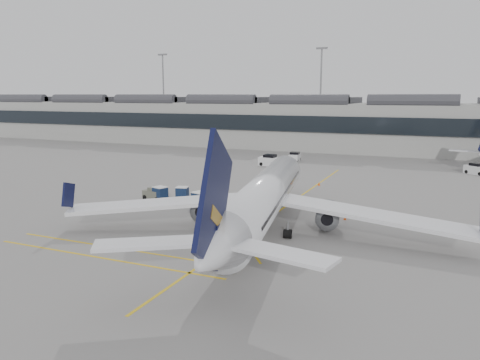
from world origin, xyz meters
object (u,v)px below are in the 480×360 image
at_px(belt_loader, 239,207).
at_px(pushback_tug, 155,194).
at_px(airliner_main, 263,198).
at_px(ramp_agent_a, 261,202).
at_px(ramp_agent_b, 237,201).
at_px(baggage_cart_a, 237,206).

height_order(belt_loader, pushback_tug, belt_loader).
relative_size(airliner_main, ramp_agent_a, 23.04).
xyz_separation_m(ramp_agent_a, pushback_tug, (-14.08, -0.28, -0.19)).
height_order(belt_loader, ramp_agent_b, belt_loader).
bearing_deg(ramp_agent_b, pushback_tug, -0.77).
height_order(airliner_main, baggage_cart_a, airliner_main).
distance_m(ramp_agent_a, pushback_tug, 14.08).
relative_size(airliner_main, ramp_agent_b, 23.62).
xyz_separation_m(ramp_agent_a, ramp_agent_b, (-2.76, -0.64, -0.02)).
bearing_deg(ramp_agent_a, pushback_tug, 120.40).
xyz_separation_m(belt_loader, ramp_agent_b, (-0.73, 1.05, 0.33)).
relative_size(belt_loader, ramp_agent_b, 2.66).
xyz_separation_m(baggage_cart_a, ramp_agent_a, (1.66, 2.95, -0.06)).
distance_m(belt_loader, pushback_tug, 12.13).
height_order(baggage_cart_a, pushback_tug, baggage_cart_a).
distance_m(baggage_cart_a, ramp_agent_a, 3.39).
height_order(airliner_main, ramp_agent_a, airliner_main).
relative_size(baggage_cart_a, pushback_tug, 0.59).
bearing_deg(ramp_agent_b, baggage_cart_a, 116.55).
bearing_deg(baggage_cart_a, pushback_tug, 170.19).
distance_m(belt_loader, baggage_cart_a, 1.38).
bearing_deg(pushback_tug, ramp_agent_b, 5.53).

